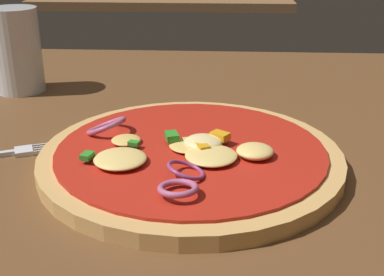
{
  "coord_description": "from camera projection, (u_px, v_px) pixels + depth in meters",
  "views": [
    {
      "loc": [
        0.05,
        -0.41,
        0.25
      ],
      "look_at": [
        0.02,
        0.06,
        0.05
      ],
      "focal_mm": 46.87,
      "sensor_mm": 36.0,
      "label": 1
    }
  ],
  "objects": [
    {
      "name": "dining_table",
      "position": [
        168.0,
        195.0,
        0.47
      ],
      "size": [
        1.19,
        1.05,
        0.03
      ],
      "color": "brown",
      "rests_on": "ground"
    },
    {
      "name": "pizza",
      "position": [
        190.0,
        156.0,
        0.5
      ],
      "size": [
        0.3,
        0.3,
        0.04
      ],
      "color": "tan",
      "rests_on": "dining_table"
    },
    {
      "name": "beer_glass",
      "position": [
        17.0,
        55.0,
        0.7
      ],
      "size": [
        0.07,
        0.07,
        0.12
      ],
      "color": "silver",
      "rests_on": "dining_table"
    }
  ]
}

